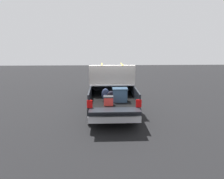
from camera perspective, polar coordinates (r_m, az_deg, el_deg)
name	(u,v)px	position (r m, az deg, el deg)	size (l,w,h in m)	color
ground_plane	(112,109)	(10.43, -0.13, -5.18)	(40.00, 40.00, 0.00)	black
pickup_truck	(111,88)	(10.52, -0.21, 0.37)	(6.05, 2.06, 2.23)	black
trash_can	(99,83)	(14.16, -3.61, 1.63)	(0.60, 0.60, 0.98)	#1E592D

